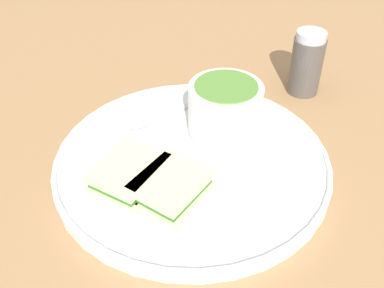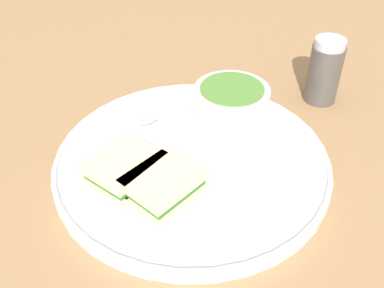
# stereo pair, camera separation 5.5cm
# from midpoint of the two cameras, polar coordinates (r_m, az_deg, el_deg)

# --- Properties ---
(ground_plane) EXTENTS (2.40, 2.40, 0.00)m
(ground_plane) POSITION_cam_midpoint_polar(r_m,az_deg,el_deg) (0.57, 2.74, -3.04)
(ground_plane) COLOR #9E754C
(plate) EXTENTS (0.34, 0.34, 0.02)m
(plate) POSITION_cam_midpoint_polar(r_m,az_deg,el_deg) (0.56, 2.77, -2.29)
(plate) COLOR white
(plate) RESTS_ON ground_plane
(soup_bowl) EXTENTS (0.10, 0.10, 0.07)m
(soup_bowl) POSITION_cam_midpoint_polar(r_m,az_deg,el_deg) (0.58, 7.63, 4.19)
(soup_bowl) COLOR white
(soup_bowl) RESTS_ON plate
(spoon) EXTENTS (0.09, 0.09, 0.01)m
(spoon) POSITION_cam_midpoint_polar(r_m,az_deg,el_deg) (0.62, -2.65, 3.30)
(spoon) COLOR silver
(spoon) RESTS_ON plate
(sandwich_half_near) EXTENTS (0.09, 0.10, 0.03)m
(sandwich_half_near) POSITION_cam_midpoint_polar(r_m,az_deg,el_deg) (0.52, -5.53, -3.27)
(sandwich_half_near) COLOR beige
(sandwich_half_near) RESTS_ON plate
(sandwich_half_far) EXTENTS (0.09, 0.10, 0.03)m
(sandwich_half_far) POSITION_cam_midpoint_polar(r_m,az_deg,el_deg) (0.50, -0.50, -5.37)
(sandwich_half_far) COLOR beige
(sandwich_half_far) RESTS_ON plate
(salt_shaker) EXTENTS (0.05, 0.05, 0.10)m
(salt_shaker) POSITION_cam_midpoint_polar(r_m,az_deg,el_deg) (0.71, 18.66, 8.70)
(salt_shaker) COLOR #4C4742
(salt_shaker) RESTS_ON ground_plane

